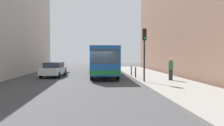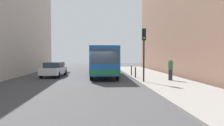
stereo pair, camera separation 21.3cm
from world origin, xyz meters
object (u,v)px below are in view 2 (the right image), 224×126
Objects in this scene: car_beside_bus at (54,69)px; pedestrian_near_signal at (170,69)px; traffic_light at (144,45)px; car_behind_bus at (104,64)px; bollard_near at (135,72)px; bus at (103,60)px; bollard_mid at (131,71)px.

pedestrian_near_signal is at bearing 157.51° from car_beside_bus.
pedestrian_near_signal is (2.38, 0.74, -1.95)m from traffic_light.
bollard_near is at bearing 97.62° from car_behind_bus.
bus is 11.63× the size of bollard_mid.
bus is 10.91m from car_behind_bus.
bus is at bearing 34.62° from pedestrian_near_signal.
car_beside_bus is at bearing 160.28° from bollard_near.
car_beside_bus is 1.10× the size of traffic_light.
car_behind_bus is 1.09× the size of traffic_light.
bollard_near is (2.39, -14.25, -0.16)m from car_behind_bus.
pedestrian_near_signal is at bearing -61.16° from bollard_mid.
car_behind_bus is at bearing 98.23° from traffic_light.
traffic_light is 3.17m from pedestrian_near_signal.
car_behind_bus is 4.69× the size of bollard_mid.
car_beside_bus is at bearing 55.23° from pedestrian_near_signal.
car_behind_bus is at bearing 7.75° from pedestrian_near_signal.
traffic_light reaches higher than bus.
bus is 2.45× the size of car_beside_bus.
car_behind_bus reaches higher than bollard_near.
bus is 4.54m from bollard_near.
car_beside_bus is 10.14m from traffic_light.
pedestrian_near_signal is (2.48, -2.24, 0.43)m from bollard_near.
bus is at bearing 114.69° from traffic_light.
car_beside_bus is (-5.07, -0.55, -0.94)m from bus.
bollard_mid is at bearing 91.09° from traffic_light.
car_beside_bus is 4.74× the size of bollard_near.
car_beside_bus is 8.40m from bollard_near.
bus is 2.48× the size of car_behind_bus.
bollard_mid is 5.17m from pedestrian_near_signal.
pedestrian_near_signal is (4.88, -16.49, 0.27)m from car_behind_bus.
pedestrian_near_signal reaches higher than car_beside_bus.
bollard_near is (-0.10, 2.98, -2.38)m from traffic_light.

